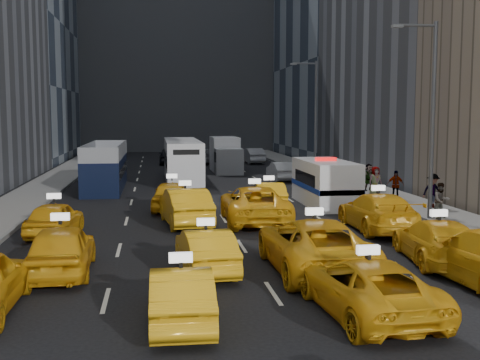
{
  "coord_description": "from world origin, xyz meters",
  "views": [
    {
      "loc": [
        -3.16,
        -13.75,
        4.87
      ],
      "look_at": [
        0.56,
        12.39,
        2.0
      ],
      "focal_mm": 45.0,
      "sensor_mm": 36.0,
      "label": 1
    }
  ],
  "objects_px": {
    "nypd_van": "(325,184)",
    "city_bus": "(182,161)",
    "box_truck": "(226,155)",
    "double_decker": "(106,167)"
  },
  "relations": [
    {
      "from": "nypd_van",
      "to": "city_bus",
      "type": "bearing_deg",
      "value": 119.56
    },
    {
      "from": "box_truck",
      "to": "double_decker",
      "type": "bearing_deg",
      "value": -138.36
    },
    {
      "from": "box_truck",
      "to": "city_bus",
      "type": "bearing_deg",
      "value": -128.85
    },
    {
      "from": "nypd_van",
      "to": "double_decker",
      "type": "height_order",
      "value": "double_decker"
    },
    {
      "from": "nypd_van",
      "to": "city_bus",
      "type": "height_order",
      "value": "city_bus"
    },
    {
      "from": "nypd_van",
      "to": "box_truck",
      "type": "bearing_deg",
      "value": 100.18
    },
    {
      "from": "double_decker",
      "to": "city_bus",
      "type": "bearing_deg",
      "value": 38.94
    },
    {
      "from": "double_decker",
      "to": "box_truck",
      "type": "xyz_separation_m",
      "value": [
        9.22,
        10.54,
        -0.01
      ]
    },
    {
      "from": "double_decker",
      "to": "nypd_van",
      "type": "bearing_deg",
      "value": -35.23
    },
    {
      "from": "nypd_van",
      "to": "double_decker",
      "type": "xyz_separation_m",
      "value": [
        -12.34,
        9.06,
        0.29
      ]
    }
  ]
}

